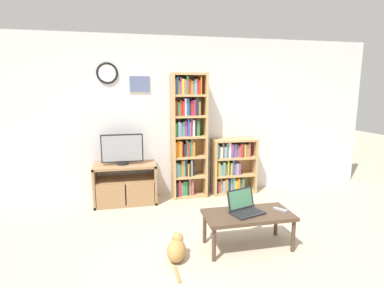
% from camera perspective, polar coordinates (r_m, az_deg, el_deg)
% --- Properties ---
extents(ground_plane, '(18.00, 18.00, 0.00)m').
position_cam_1_polar(ground_plane, '(3.31, 4.71, -21.82)').
color(ground_plane, '#BCAD93').
extents(wall_back, '(6.79, 0.09, 2.60)m').
position_cam_1_polar(wall_back, '(5.00, -2.53, 5.09)').
color(wall_back, silver).
rests_on(wall_back, ground_plane).
extents(tv_stand, '(0.94, 0.48, 0.62)m').
position_cam_1_polar(tv_stand, '(4.82, -12.55, -7.39)').
color(tv_stand, '#9E754C').
rests_on(tv_stand, ground_plane).
extents(television, '(0.63, 0.18, 0.47)m').
position_cam_1_polar(television, '(4.70, -13.14, -1.00)').
color(television, black).
rests_on(television, tv_stand).
extents(bookshelf_tall, '(0.56, 0.31, 2.02)m').
position_cam_1_polar(bookshelf_tall, '(4.87, -0.94, 1.70)').
color(bookshelf_tall, tan).
rests_on(bookshelf_tall, ground_plane).
extents(bookshelf_short, '(0.75, 0.29, 0.94)m').
position_cam_1_polar(bookshelf_short, '(5.19, 7.49, -4.18)').
color(bookshelf_short, tan).
rests_on(bookshelf_short, ground_plane).
extents(coffee_table, '(0.98, 0.48, 0.40)m').
position_cam_1_polar(coffee_table, '(3.49, 10.64, -13.53)').
color(coffee_table, '#4C3828').
rests_on(coffee_table, ground_plane).
extents(laptop, '(0.42, 0.37, 0.25)m').
position_cam_1_polar(laptop, '(3.47, 9.97, -11.71)').
color(laptop, '#232326').
rests_on(laptop, coffee_table).
extents(remote_near_laptop, '(0.13, 0.15, 0.02)m').
position_cam_1_polar(remote_near_laptop, '(3.62, 16.47, -11.90)').
color(remote_near_laptop, '#99999E').
rests_on(remote_near_laptop, coffee_table).
extents(cat, '(0.28, 0.55, 0.28)m').
position_cam_1_polar(cat, '(3.31, -2.93, -19.37)').
color(cat, '#B78447').
rests_on(cat, ground_plane).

